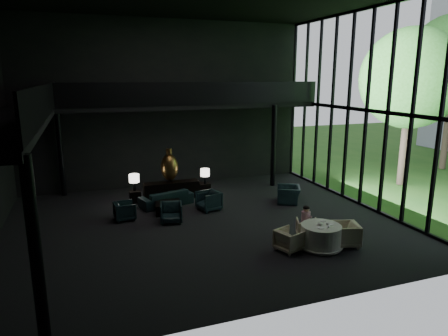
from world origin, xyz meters
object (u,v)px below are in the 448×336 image
object	(u,v)px
sofa	(166,195)
child	(306,215)
dining_chair_north	(307,229)
dining_chair_east	(345,232)
side_table_right	(205,189)
lounge_armchair_east	(209,199)
lounge_armchair_south	(171,211)
window_armchair	(289,191)
console	(171,190)
table_lamp_right	(205,173)
side_table_left	(135,197)
dining_chair_west	(289,239)
table_lamp_left	(134,179)
dining_table	(321,238)
lounge_armchair_west	(125,210)
coffee_table	(168,207)
bronze_urn	(169,167)

from	to	relation	value
sofa	child	world-z (taller)	child
dining_chair_north	dining_chair_east	size ratio (longest dim) A/B	0.70
side_table_right	lounge_armchair_east	size ratio (longest dim) A/B	0.55
lounge_armchair_south	window_armchair	xyz separation A→B (m)	(5.31, 0.67, 0.05)
console	lounge_armchair_south	xyz separation A→B (m)	(-0.64, -2.87, 0.05)
table_lamp_right	dining_chair_north	distance (m)	6.27
console	table_lamp_right	size ratio (longest dim) A/B	3.48
window_armchair	side_table_right	bearing A→B (deg)	-102.03
lounge_armchair_east	dining_chair_north	world-z (taller)	lounge_armchair_east
side_table_left	child	xyz separation A→B (m)	(4.97, -5.79, 0.51)
window_armchair	dining_chair_west	world-z (taller)	window_armchair
dining_chair_east	side_table_right	bearing A→B (deg)	-142.88
table_lamp_left	dining_chair_west	distance (m)	7.73
table_lamp_right	lounge_armchair_east	bearing A→B (deg)	-103.18
side_table_right	dining_chair_east	xyz separation A→B (m)	(2.57, -7.06, 0.19)
dining_chair_west	child	bearing A→B (deg)	-72.21
side_table_left	dining_table	bearing A→B (deg)	-53.71
window_armchair	lounge_armchair_west	bearing A→B (deg)	-65.47
console	table_lamp_right	world-z (taller)	table_lamp_right
sofa	coffee_table	world-z (taller)	sofa
lounge_armchair_east	side_table_right	bearing A→B (deg)	153.72
console	side_table_right	size ratio (longest dim) A/B	4.66
coffee_table	dining_chair_east	xyz separation A→B (m)	(4.71, -5.07, 0.24)
side_table_left	lounge_armchair_east	bearing A→B (deg)	-37.15
side_table_right	dining_chair_north	world-z (taller)	dining_chair_north
table_lamp_right	dining_table	world-z (taller)	table_lamp_right
lounge_armchair_south	coffee_table	distance (m)	1.11
lounge_armchair_south	side_table_right	bearing A→B (deg)	65.56
lounge_armchair_south	coffee_table	xyz separation A→B (m)	(0.10, 1.09, -0.22)
lounge_armchair_south	child	distance (m)	4.96
dining_chair_west	child	distance (m)	1.40
console	dining_chair_east	size ratio (longest dim) A/B	2.68
table_lamp_right	console	bearing A→B (deg)	-176.14
console	lounge_armchair_west	xyz separation A→B (m)	(-2.25, -2.02, -0.01)
side_table_right	side_table_left	bearing A→B (deg)	-176.96
lounge_armchair_east	coffee_table	world-z (taller)	lounge_armchair_east
dining_table	dining_chair_west	xyz separation A→B (m)	(-1.05, 0.14, 0.04)
lounge_armchair_east	dining_chair_west	distance (m)	4.72
sofa	window_armchair	world-z (taller)	window_armchair
dining_chair_north	dining_table	bearing A→B (deg)	112.58
console	lounge_armchair_south	world-z (taller)	lounge_armchair_south
bronze_urn	side_table_left	world-z (taller)	bronze_urn
table_lamp_left	lounge_armchair_south	bearing A→B (deg)	-71.88
side_table_left	table_lamp_right	world-z (taller)	table_lamp_right
side_table_left	side_table_right	bearing A→B (deg)	3.04
console	dining_table	size ratio (longest dim) A/B	1.70
table_lamp_right	child	xyz separation A→B (m)	(1.77, -5.87, -0.25)
sofa	dining_chair_east	world-z (taller)	sofa
bronze_urn	window_armchair	bearing A→B (deg)	-27.95
bronze_urn	dining_chair_north	xyz separation A→B (m)	(3.37, -6.14, -1.08)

